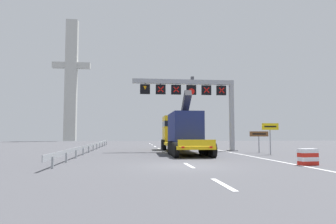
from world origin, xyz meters
The scene contains 10 objects.
ground centered at (0.00, 0.00, 0.00)m, with size 112.00×112.00×0.00m, color #4C4C51.
lane_markings centered at (0.23, 15.72, 0.01)m, with size 0.20×46.04×0.01m.
edge_line_right centered at (6.20, 12.00, 0.01)m, with size 0.20×63.00×0.01m, color silver.
overhead_lane_gantry centered at (3.49, 13.55, 5.76)m, with size 10.51×0.90×7.46m.
heavy_haul_truck_yellow centered at (1.75, 12.62, 1.99)m, with size 3.24×14.10×5.30m.
exit_sign_yellow centered at (8.61, 8.03, 1.97)m, with size 1.44×0.15×2.60m.
tourist_info_sign_brown centered at (8.65, 10.42, 1.51)m, with size 1.76×0.15×1.94m.
crash_barrier_striped centered at (6.75, -0.38, 0.45)m, with size 1.04×0.59×0.90m.
guardrail_left centered at (-6.82, 15.27, 0.56)m, with size 0.13×34.54×0.76m.
bridge_pylon_distant centered at (-17.82, 59.39, 15.28)m, with size 9.00×2.00×29.80m.
Camera 1 is at (-2.85, -16.12, 1.72)m, focal length 32.38 mm.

